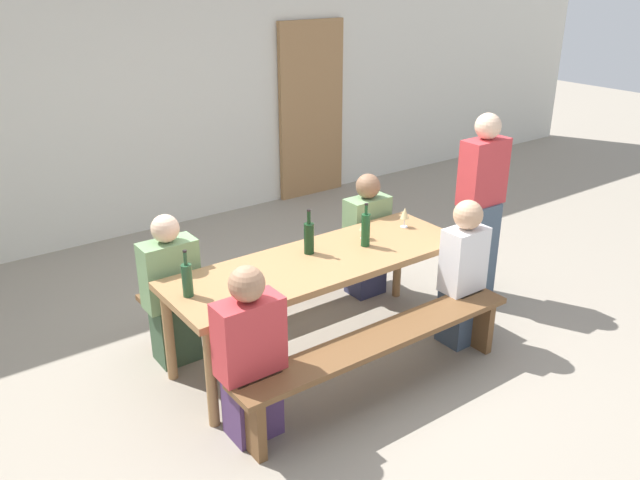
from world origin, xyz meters
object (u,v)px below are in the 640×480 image
at_px(bench_far, 271,275).
at_px(standing_host, 479,212).
at_px(wine_bottle_0, 309,237).
at_px(wooden_door, 311,111).
at_px(wine_bottle_1, 365,229).
at_px(wine_glass_0, 364,225).
at_px(seated_guest_near_1, 462,275).
at_px(seated_guest_near_0, 250,358).
at_px(wine_bottle_2, 187,279).
at_px(seated_guest_far_1, 366,238).
at_px(wine_glass_1, 405,214).
at_px(bench_near, 380,348).
at_px(tasting_table, 320,269).
at_px(seated_guest_far_0, 172,294).

height_order(bench_far, standing_host, standing_host).
height_order(bench_far, wine_bottle_0, wine_bottle_0).
relative_size(bench_far, standing_host, 1.34).
xyz_separation_m(wooden_door, wine_bottle_1, (-1.64, -3.00, -0.17)).
bearing_deg(standing_host, wine_glass_0, -9.61).
bearing_deg(seated_guest_near_1, bench_far, 37.77).
relative_size(bench_far, seated_guest_near_0, 1.90).
bearing_deg(bench_far, wine_bottle_2, -147.86).
distance_m(wine_bottle_0, seated_guest_far_1, 1.02).
bearing_deg(wine_glass_1, bench_near, -139.42).
xyz_separation_m(wine_bottle_0, wine_glass_0, (0.50, -0.03, -0.01)).
bearing_deg(wine_bottle_1, tasting_table, -179.32).
distance_m(wine_bottle_2, seated_guest_far_0, 0.59).
distance_m(wine_glass_0, seated_guest_near_0, 1.56).
xyz_separation_m(wine_glass_0, standing_host, (1.09, -0.18, -0.08)).
xyz_separation_m(wine_bottle_1, seated_guest_far_1, (0.46, 0.52, -0.36)).
xyz_separation_m(wine_glass_0, seated_guest_far_1, (0.38, 0.42, -0.34)).
xyz_separation_m(wine_glass_1, seated_guest_near_1, (0.02, -0.63, -0.30)).
relative_size(wine_bottle_2, seated_guest_far_1, 0.29).
distance_m(tasting_table, bench_far, 0.74).
distance_m(tasting_table, wine_bottle_0, 0.24).
bearing_deg(seated_guest_near_1, wine_bottle_2, 73.60).
distance_m(tasting_table, bench_near, 0.74).
bearing_deg(wooden_door, wine_bottle_2, -135.88).
relative_size(seated_guest_far_0, seated_guest_far_1, 1.04).
height_order(tasting_table, wine_bottle_2, wine_bottle_2).
relative_size(bench_near, seated_guest_near_0, 1.90).
bearing_deg(seated_guest_near_0, seated_guest_near_1, -90.00).
bearing_deg(seated_guest_far_1, tasting_table, -59.10).
bearing_deg(wine_bottle_0, bench_near, -90.03).
bearing_deg(tasting_table, wine_glass_0, 12.22).
bearing_deg(wine_bottle_2, tasting_table, -2.54).
height_order(bench_near, seated_guest_far_0, seated_guest_far_0).
bearing_deg(bench_far, wine_glass_1, -32.04).
relative_size(bench_near, seated_guest_near_1, 1.88).
distance_m(wine_bottle_0, wine_glass_1, 0.91).
xyz_separation_m(tasting_table, seated_guest_far_1, (0.87, 0.52, -0.15)).
bearing_deg(wine_glass_0, wine_bottle_1, -127.32).
relative_size(wooden_door, wine_glass_1, 12.65).
relative_size(wine_glass_1, seated_guest_far_0, 0.15).
distance_m(wine_glass_1, standing_host, 0.71).
bearing_deg(seated_guest_far_1, seated_guest_near_1, 2.89).
bearing_deg(seated_guest_far_1, bench_far, -99.74).
xyz_separation_m(tasting_table, wine_glass_0, (0.50, 0.11, 0.19)).
distance_m(wooden_door, wine_glass_0, 3.30).
xyz_separation_m(wine_bottle_2, standing_host, (2.59, -0.12, -0.08)).
xyz_separation_m(tasting_table, bench_far, (0.00, 0.67, -0.31)).
bearing_deg(bench_far, tasting_table, -90.00).
height_order(bench_far, wine_glass_0, wine_glass_0).
bearing_deg(standing_host, wine_bottle_0, -7.65).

